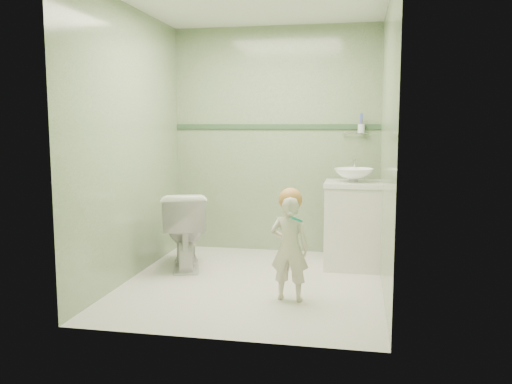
# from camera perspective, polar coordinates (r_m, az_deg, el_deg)

# --- Properties ---
(ground) EXTENTS (2.50, 2.50, 0.00)m
(ground) POSITION_cam_1_polar(r_m,az_deg,el_deg) (4.69, -0.35, -9.72)
(ground) COLOR silver
(ground) RESTS_ON ground
(room_shell) EXTENTS (2.50, 2.54, 2.40)m
(room_shell) POSITION_cam_1_polar(r_m,az_deg,el_deg) (4.49, -0.36, 5.08)
(room_shell) COLOR gray
(room_shell) RESTS_ON ground
(trim_stripe) EXTENTS (2.20, 0.02, 0.05)m
(trim_stripe) POSITION_cam_1_polar(r_m,az_deg,el_deg) (5.71, 2.09, 7.04)
(trim_stripe) COLOR #355536
(trim_stripe) RESTS_ON room_shell
(vanity) EXTENTS (0.52, 0.50, 0.80)m
(vanity) POSITION_cam_1_polar(r_m,az_deg,el_deg) (5.20, 10.32, -3.63)
(vanity) COLOR silver
(vanity) RESTS_ON ground
(counter) EXTENTS (0.54, 0.52, 0.04)m
(counter) POSITION_cam_1_polar(r_m,az_deg,el_deg) (5.13, 10.43, 0.87)
(counter) COLOR white
(counter) RESTS_ON vanity
(basin) EXTENTS (0.37, 0.37, 0.13)m
(basin) POSITION_cam_1_polar(r_m,az_deg,el_deg) (5.13, 10.45, 1.80)
(basin) COLOR white
(basin) RESTS_ON counter
(faucet) EXTENTS (0.03, 0.13, 0.18)m
(faucet) POSITION_cam_1_polar(r_m,az_deg,el_deg) (5.30, 10.49, 2.84)
(faucet) COLOR silver
(faucet) RESTS_ON counter
(cup_holder) EXTENTS (0.26, 0.07, 0.21)m
(cup_holder) POSITION_cam_1_polar(r_m,az_deg,el_deg) (5.59, 11.15, 6.72)
(cup_holder) COLOR silver
(cup_holder) RESTS_ON room_shell
(toilet) EXTENTS (0.62, 0.82, 0.74)m
(toilet) POSITION_cam_1_polar(r_m,az_deg,el_deg) (5.15, -7.65, -4.04)
(toilet) COLOR white
(toilet) RESTS_ON ground
(toddler) EXTENTS (0.32, 0.22, 0.83)m
(toddler) POSITION_cam_1_polar(r_m,az_deg,el_deg) (4.16, 3.63, -6.05)
(toddler) COLOR beige
(toddler) RESTS_ON ground
(hair_cap) EXTENTS (0.18, 0.18, 0.18)m
(hair_cap) POSITION_cam_1_polar(r_m,az_deg,el_deg) (4.11, 3.71, -0.82)
(hair_cap) COLOR #BF813E
(hair_cap) RESTS_ON toddler
(teal_toothbrush) EXTENTS (0.11, 0.13, 0.08)m
(teal_toothbrush) POSITION_cam_1_polar(r_m,az_deg,el_deg) (3.97, 4.31, -2.88)
(teal_toothbrush) COLOR #048770
(teal_toothbrush) RESTS_ON toddler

